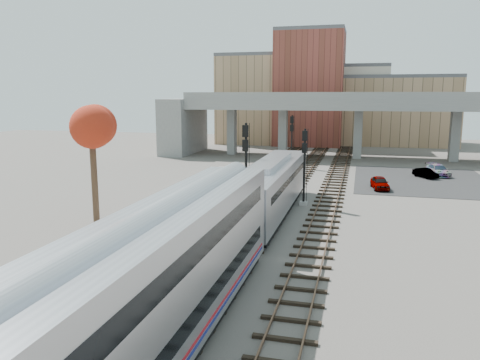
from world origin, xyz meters
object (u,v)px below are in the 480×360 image
at_px(signal_mast_mid, 304,169).
at_px(car_c, 438,170).
at_px(coach, 131,310).
at_px(signal_mast_far, 292,142).
at_px(car_b, 425,173).
at_px(locomotive, 271,186).
at_px(tree, 92,134).
at_px(signal_mast_near, 246,169).
at_px(car_a, 380,183).

bearing_deg(signal_mast_mid, car_c, 54.14).
bearing_deg(coach, signal_mast_far, 92.53).
bearing_deg(car_b, coach, -140.06).
height_order(locomotive, signal_mast_mid, signal_mast_mid).
bearing_deg(tree, signal_mast_mid, 36.45).
distance_m(coach, signal_mast_far, 47.53).
relative_size(signal_mast_mid, car_c, 1.48).
xyz_separation_m(signal_mast_near, car_b, (15.68, 19.97, -2.92)).
height_order(signal_mast_mid, car_b, signal_mast_mid).
distance_m(car_b, car_c, 2.43).
bearing_deg(coach, signal_mast_mid, 85.70).
relative_size(locomotive, car_b, 5.93).
distance_m(signal_mast_near, signal_mast_mid, 5.50).
distance_m(car_a, car_c, 11.76).
xyz_separation_m(locomotive, car_a, (8.44, 12.51, -1.62)).
distance_m(coach, signal_mast_mid, 26.67).
bearing_deg(tree, locomotive, 27.43).
xyz_separation_m(car_a, car_b, (5.14, 7.80, -0.09)).
xyz_separation_m(tree, car_b, (25.03, 26.25, -5.95)).
relative_size(signal_mast_near, signal_mast_far, 1.07).
distance_m(tree, car_c, 39.13).
distance_m(signal_mast_mid, car_b, 20.17).
xyz_separation_m(locomotive, signal_mast_mid, (2.00, 3.99, 0.78)).
distance_m(signal_mast_near, tree, 11.66).
bearing_deg(signal_mast_near, car_c, 51.70).
relative_size(signal_mast_mid, car_a, 1.76).
xyz_separation_m(tree, car_a, (19.88, 18.45, -5.86)).
distance_m(locomotive, signal_mast_mid, 4.53).
bearing_deg(locomotive, car_b, 56.24).
relative_size(locomotive, signal_mast_far, 2.89).
bearing_deg(tree, coach, -55.52).
bearing_deg(car_c, car_b, -143.24).
distance_m(locomotive, car_c, 26.90).
bearing_deg(car_c, signal_mast_mid, -139.10).
xyz_separation_m(signal_mast_far, car_c, (17.24, -2.70, -2.52)).
bearing_deg(coach, car_a, 76.49).
relative_size(signal_mast_far, tree, 0.75).
height_order(car_a, car_c, car_c).
height_order(coach, car_c, coach).
relative_size(coach, signal_mast_mid, 3.90).
xyz_separation_m(coach, signal_mast_mid, (2.00, 26.60, 0.26)).
relative_size(locomotive, signal_mast_mid, 2.97).
xyz_separation_m(signal_mast_near, car_a, (10.54, 12.17, -2.83)).
height_order(car_a, car_b, car_a).
xyz_separation_m(locomotive, car_b, (13.58, 20.31, -1.71)).
height_order(signal_mast_mid, car_c, signal_mast_mid).
height_order(coach, signal_mast_mid, signal_mast_mid).
bearing_deg(tree, car_b, 46.37).
xyz_separation_m(signal_mast_mid, car_a, (6.44, 8.52, -2.40)).
bearing_deg(tree, car_c, 46.60).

